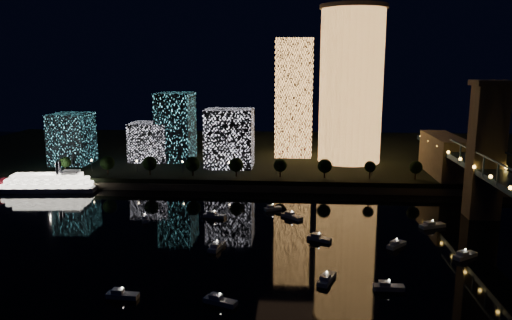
# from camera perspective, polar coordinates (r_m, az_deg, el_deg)

# --- Properties ---
(ground) EXTENTS (520.00, 520.00, 0.00)m
(ground) POSITION_cam_1_polar(r_m,az_deg,el_deg) (143.74, 5.88, -11.91)
(ground) COLOR black
(ground) RESTS_ON ground
(far_bank) EXTENTS (420.00, 160.00, 5.00)m
(far_bank) POSITION_cam_1_polar(r_m,az_deg,el_deg) (297.20, 5.06, 0.66)
(far_bank) COLOR black
(far_bank) RESTS_ON ground
(seawall) EXTENTS (420.00, 6.00, 3.00)m
(seawall) POSITION_cam_1_polar(r_m,az_deg,el_deg) (221.17, 5.32, -3.24)
(seawall) COLOR #6B5E4C
(seawall) RESTS_ON ground
(tower_cylindrical) EXTENTS (34.00, 34.00, 79.36)m
(tower_cylindrical) POSITION_cam_1_polar(r_m,az_deg,el_deg) (262.92, 10.81, 8.44)
(tower_cylindrical) COLOR #EF9D4C
(tower_cylindrical) RESTS_ON far_bank
(tower_rectangular) EXTENTS (20.07, 20.07, 63.84)m
(tower_rectangular) POSITION_cam_1_polar(r_m,az_deg,el_deg) (276.74, 4.32, 7.09)
(tower_rectangular) COLOR #EF9D4C
(tower_rectangular) RESTS_ON far_bank
(midrise_blocks) EXTENTS (102.16, 36.76, 35.56)m
(midrise_blocks) POSITION_cam_1_polar(r_m,az_deg,el_deg) (261.27, -10.39, 2.84)
(midrise_blocks) COLOR white
(midrise_blocks) RESTS_ON far_bank
(riverboat) EXTENTS (45.59, 13.62, 13.53)m
(riverboat) POSITION_cam_1_polar(r_m,az_deg,el_deg) (239.89, -23.14, -2.48)
(riverboat) COLOR silver
(riverboat) RESTS_ON ground
(motorboats) EXTENTS (109.56, 82.18, 2.78)m
(motorboats) POSITION_cam_1_polar(r_m,az_deg,el_deg) (156.89, 5.13, -9.56)
(motorboats) COLOR silver
(motorboats) RESTS_ON ground
(esplanade_trees) EXTENTS (165.52, 6.79, 8.89)m
(esplanade_trees) POSITION_cam_1_polar(r_m,az_deg,el_deg) (226.86, -3.26, -0.52)
(esplanade_trees) COLOR black
(esplanade_trees) RESTS_ON far_bank
(street_lamps) EXTENTS (132.70, 0.70, 5.65)m
(street_lamps) POSITION_cam_1_polar(r_m,az_deg,el_deg) (232.99, -3.09, -0.58)
(street_lamps) COLOR black
(street_lamps) RESTS_ON far_bank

